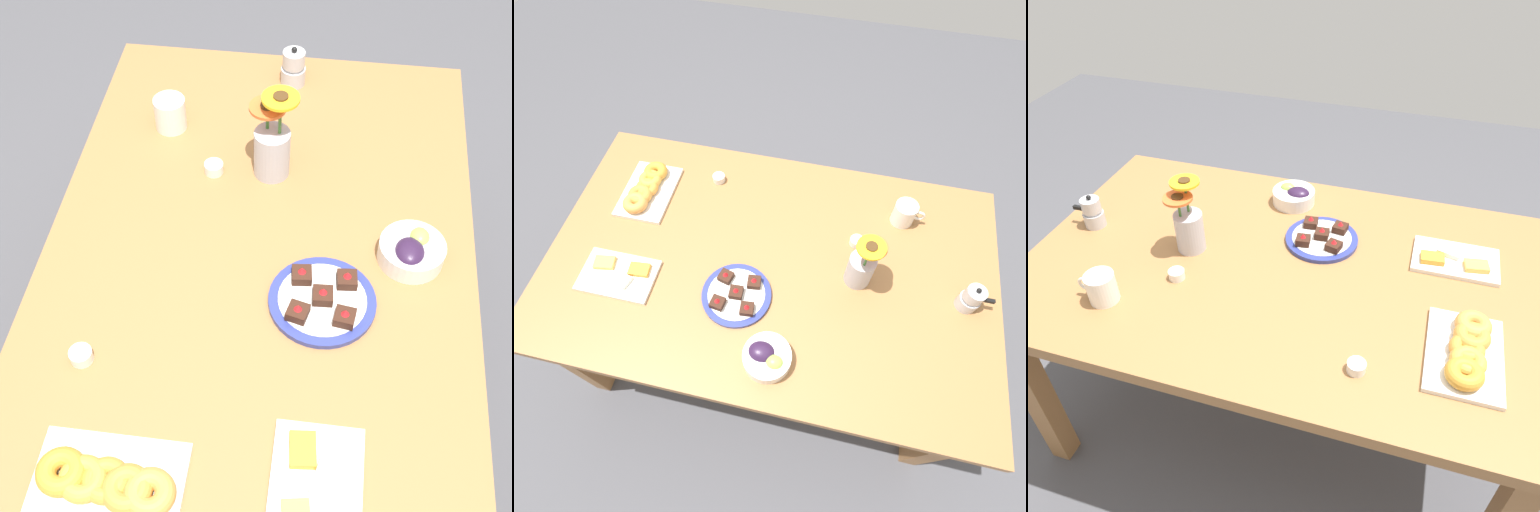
{
  "view_description": "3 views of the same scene",
  "coord_description": "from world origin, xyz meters",
  "views": [
    {
      "loc": [
        -0.99,
        -0.13,
        2.03
      ],
      "look_at": [
        0.0,
        0.0,
        0.78
      ],
      "focal_mm": 50.0,
      "sensor_mm": 36.0,
      "label": 1
    },
    {
      "loc": [
        0.16,
        -0.69,
        1.98
      ],
      "look_at": [
        0.0,
        0.0,
        0.78
      ],
      "focal_mm": 28.0,
      "sensor_mm": 36.0,
      "label": 2
    },
    {
      "loc": [
        -0.34,
        1.11,
        1.75
      ],
      "look_at": [
        0.0,
        0.0,
        0.78
      ],
      "focal_mm": 35.0,
      "sensor_mm": 36.0,
      "label": 3
    }
  ],
  "objects": [
    {
      "name": "grape_bowl",
      "position": [
        0.07,
        -0.35,
        0.77
      ],
      "size": [
        0.15,
        0.15,
        0.07
      ],
      "color": "white",
      "rests_on": "dining_table"
    },
    {
      "name": "moka_pot",
      "position": [
        0.68,
        -0.02,
        0.79
      ],
      "size": [
        0.11,
        0.07,
        0.12
      ],
      "color": "#B7B7BC",
      "rests_on": "dining_table"
    },
    {
      "name": "croissant_platter",
      "position": [
        -0.54,
        0.2,
        0.76
      ],
      "size": [
        0.19,
        0.29,
        0.05
      ],
      "color": "white",
      "rests_on": "dining_table"
    },
    {
      "name": "ground_plane",
      "position": [
        0.0,
        0.0,
        0.0
      ],
      "size": [
        6.0,
        6.0,
        0.0
      ],
      "primitive_type": "plane",
      "color": "#4C4C51"
    },
    {
      "name": "jam_cup_honey",
      "position": [
        -0.29,
        0.33,
        0.76
      ],
      "size": [
        0.05,
        0.05,
        0.03
      ],
      "color": "white",
      "rests_on": "dining_table"
    },
    {
      "name": "flower_vase",
      "position": [
        0.31,
        0.0,
        0.82
      ],
      "size": [
        0.11,
        0.12,
        0.24
      ],
      "color": "#B2B2BC",
      "rests_on": "dining_table"
    },
    {
      "name": "coffee_mug",
      "position": [
        0.45,
        0.29,
        0.79
      ],
      "size": [
        0.12,
        0.08,
        0.09
      ],
      "color": "white",
      "rests_on": "dining_table"
    },
    {
      "name": "dining_table",
      "position": [
        0.0,
        0.0,
        0.65
      ],
      "size": [
        1.6,
        1.0,
        0.74
      ],
      "color": "#9E6B3D",
      "rests_on": "ground_plane"
    },
    {
      "name": "cheese_platter",
      "position": [
        -0.5,
        -0.17,
        0.75
      ],
      "size": [
        0.26,
        0.17,
        0.03
      ],
      "color": "white",
      "rests_on": "dining_table"
    },
    {
      "name": "jam_cup_berry",
      "position": [
        0.29,
        0.15,
        0.76
      ],
      "size": [
        0.05,
        0.05,
        0.03
      ],
      "color": "white",
      "rests_on": "dining_table"
    },
    {
      "name": "dessert_plate",
      "position": [
        -0.08,
        -0.16,
        0.75
      ],
      "size": [
        0.24,
        0.24,
        0.05
      ],
      "color": "navy",
      "rests_on": "dining_table"
    }
  ]
}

